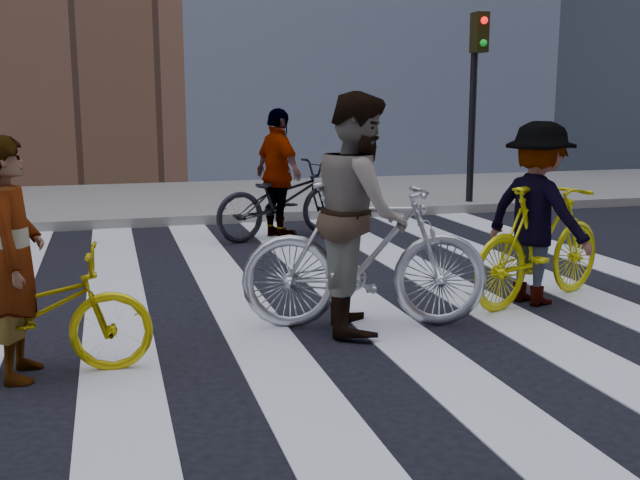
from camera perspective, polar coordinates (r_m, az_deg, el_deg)
name	(u,v)px	position (r m, az deg, el deg)	size (l,w,h in m)	color
ground	(304,310)	(6.86, -1.22, -5.32)	(100.00, 100.00, 0.00)	black
sidewalk_far	(202,199)	(14.10, -8.95, 3.07)	(100.00, 5.00, 0.15)	gray
zebra_crosswalk	(304,309)	(6.86, -1.22, -5.27)	(8.25, 10.00, 0.01)	silver
traffic_signal	(476,77)	(13.19, 11.79, 12.07)	(0.22, 0.42, 3.33)	black
bike_yellow_left	(26,314)	(5.51, -21.49, -5.26)	(0.59, 1.69, 0.89)	#CDB70B
bike_silver_mid	(366,255)	(6.21, 3.49, -1.16)	(0.58, 2.05, 1.23)	silver
bike_yellow_right	(540,244)	(7.29, 16.45, -0.28)	(0.53, 1.86, 1.12)	#CBC60B
bike_dark_rear	(282,200)	(10.36, -2.89, 3.09)	(0.71, 2.04, 1.07)	black
rider_left	(14,259)	(5.43, -22.29, -1.35)	(0.61, 0.40, 1.66)	slate
rider_mid	(360,212)	(6.13, 3.08, 2.11)	(0.95, 0.74, 1.96)	slate
rider_right	(537,214)	(7.22, 16.23, 1.94)	(1.10, 0.63, 1.70)	slate
rider_rear	(279,174)	(10.31, -3.18, 5.05)	(1.05, 0.44, 1.78)	slate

